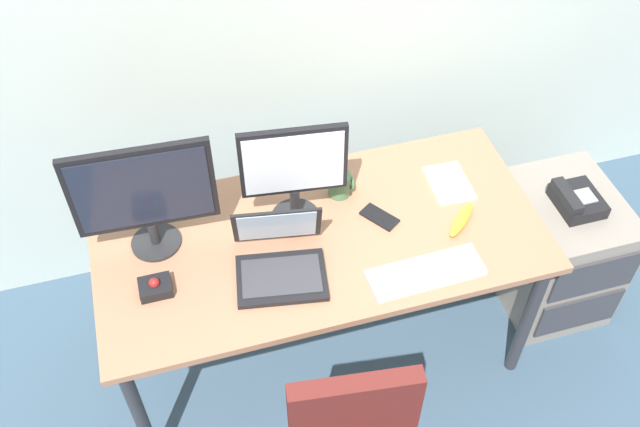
# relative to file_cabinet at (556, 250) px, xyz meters

# --- Properties ---
(ground_plane) EXTENTS (8.00, 8.00, 0.00)m
(ground_plane) POSITION_rel_file_cabinet_xyz_m (-1.08, 0.01, -0.30)
(ground_plane) COLOR #3A5266
(desk) EXTENTS (1.64, 0.78, 0.74)m
(desk) POSITION_rel_file_cabinet_xyz_m (-1.08, 0.01, 0.36)
(desk) COLOR #A57052
(desk) RESTS_ON ground
(file_cabinet) EXTENTS (0.42, 0.53, 0.60)m
(file_cabinet) POSITION_rel_file_cabinet_xyz_m (0.00, 0.00, 0.00)
(file_cabinet) COLOR gray
(file_cabinet) RESTS_ON ground
(desk_phone) EXTENTS (0.17, 0.20, 0.09)m
(desk_phone) POSITION_rel_file_cabinet_xyz_m (-0.01, -0.02, 0.34)
(desk_phone) COLOR black
(desk_phone) RESTS_ON file_cabinet
(monitor_main) EXTENTS (0.49, 0.18, 0.46)m
(monitor_main) POSITION_rel_file_cabinet_xyz_m (-1.66, 0.13, 0.70)
(monitor_main) COLOR #262628
(monitor_main) RESTS_ON desk
(monitor_side) EXTENTS (0.38, 0.18, 0.43)m
(monitor_side) POSITION_rel_file_cabinet_xyz_m (-1.14, 0.11, 0.69)
(monitor_side) COLOR #262628
(monitor_side) RESTS_ON desk
(keyboard) EXTENTS (0.41, 0.15, 0.03)m
(keyboard) POSITION_rel_file_cabinet_xyz_m (-0.77, -0.27, 0.45)
(keyboard) COLOR silver
(keyboard) RESTS_ON desk
(laptop) EXTENTS (0.35, 0.34, 0.23)m
(laptop) POSITION_rel_file_cabinet_xyz_m (-1.25, -0.10, 0.49)
(laptop) COLOR black
(laptop) RESTS_ON desk
(trackball_mouse) EXTENTS (0.11, 0.09, 0.07)m
(trackball_mouse) POSITION_rel_file_cabinet_xyz_m (-1.68, -0.08, 0.46)
(trackball_mouse) COLOR black
(trackball_mouse) RESTS_ON desk
(coffee_mug) EXTENTS (0.09, 0.08, 0.10)m
(coffee_mug) POSITION_rel_file_cabinet_xyz_m (-0.94, 0.19, 0.48)
(coffee_mug) COLOR #467951
(coffee_mug) RESTS_ON desk
(paper_notepad) EXTENTS (0.15, 0.21, 0.01)m
(paper_notepad) POSITION_rel_file_cabinet_xyz_m (-0.52, 0.12, 0.44)
(paper_notepad) COLOR white
(paper_notepad) RESTS_ON desk
(cell_phone) EXTENTS (0.14, 0.16, 0.01)m
(cell_phone) POSITION_rel_file_cabinet_xyz_m (-0.84, 0.03, 0.44)
(cell_phone) COLOR black
(cell_phone) RESTS_ON desk
(banana) EXTENTS (0.17, 0.16, 0.04)m
(banana) POSITION_rel_file_cabinet_xyz_m (-0.55, -0.08, 0.46)
(banana) COLOR yellow
(banana) RESTS_ON desk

